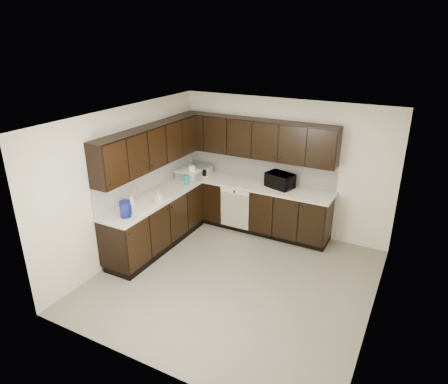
% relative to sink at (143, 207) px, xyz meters
% --- Properties ---
extents(floor, '(4.00, 4.00, 0.00)m').
position_rel_sink_xyz_m(floor, '(1.68, 0.01, -0.88)').
color(floor, gray).
rests_on(floor, ground).
extents(ceiling, '(4.00, 4.00, 0.00)m').
position_rel_sink_xyz_m(ceiling, '(1.68, 0.01, 1.62)').
color(ceiling, white).
rests_on(ceiling, wall_back).
extents(wall_back, '(4.00, 0.02, 2.50)m').
position_rel_sink_xyz_m(wall_back, '(1.68, 2.01, 0.37)').
color(wall_back, beige).
rests_on(wall_back, floor).
extents(wall_left, '(0.02, 4.00, 2.50)m').
position_rel_sink_xyz_m(wall_left, '(-0.32, 0.01, 0.37)').
color(wall_left, beige).
rests_on(wall_left, floor).
extents(wall_right, '(0.02, 4.00, 2.50)m').
position_rel_sink_xyz_m(wall_right, '(3.68, 0.01, 0.37)').
color(wall_right, beige).
rests_on(wall_right, floor).
extents(wall_front, '(4.00, 0.02, 2.50)m').
position_rel_sink_xyz_m(wall_front, '(1.68, -1.99, 0.37)').
color(wall_front, beige).
rests_on(wall_front, floor).
extents(lower_cabinets, '(3.00, 2.80, 0.90)m').
position_rel_sink_xyz_m(lower_cabinets, '(0.67, 1.12, -0.47)').
color(lower_cabinets, black).
rests_on(lower_cabinets, floor).
extents(countertop, '(3.03, 2.83, 0.04)m').
position_rel_sink_xyz_m(countertop, '(0.67, 1.12, 0.04)').
color(countertop, beige).
rests_on(countertop, lower_cabinets).
extents(backsplash, '(3.00, 2.80, 0.48)m').
position_rel_sink_xyz_m(backsplash, '(0.46, 1.33, 0.30)').
color(backsplash, silver).
rests_on(backsplash, countertop).
extents(upper_cabinets, '(3.00, 2.80, 0.70)m').
position_rel_sink_xyz_m(upper_cabinets, '(0.58, 1.22, 0.89)').
color(upper_cabinets, black).
rests_on(upper_cabinets, wall_back).
extents(dishwasher, '(0.58, 0.04, 0.78)m').
position_rel_sink_xyz_m(dishwasher, '(0.98, 1.42, -0.33)').
color(dishwasher, beige).
rests_on(dishwasher, lower_cabinets).
extents(sink, '(0.54, 0.82, 0.42)m').
position_rel_sink_xyz_m(sink, '(0.00, 0.00, 0.00)').
color(sink, beige).
rests_on(sink, countertop).
extents(microwave, '(0.56, 0.46, 0.27)m').
position_rel_sink_xyz_m(microwave, '(1.71, 1.76, 0.19)').
color(microwave, black).
rests_on(microwave, countertop).
extents(soap_bottle_a, '(0.12, 0.12, 0.21)m').
position_rel_sink_xyz_m(soap_bottle_a, '(0.20, 0.16, 0.16)').
color(soap_bottle_a, gray).
rests_on(soap_bottle_a, countertop).
extents(soap_bottle_b, '(0.11, 0.11, 0.23)m').
position_rel_sink_xyz_m(soap_bottle_b, '(-0.10, -0.16, 0.17)').
color(soap_bottle_b, gray).
rests_on(soap_bottle_b, countertop).
extents(toaster_oven, '(0.34, 0.27, 0.19)m').
position_rel_sink_xyz_m(toaster_oven, '(0.16, 1.68, 0.16)').
color(toaster_oven, silver).
rests_on(toaster_oven, countertop).
extents(storage_bin, '(0.44, 0.33, 0.17)m').
position_rel_sink_xyz_m(storage_bin, '(0.02, 1.36, 0.14)').
color(storage_bin, white).
rests_on(storage_bin, countertop).
extents(blue_pitcher, '(0.22, 0.22, 0.26)m').
position_rel_sink_xyz_m(blue_pitcher, '(0.08, -0.51, 0.19)').
color(blue_pitcher, navy).
rests_on(blue_pitcher, countertop).
extents(teal_tumbler, '(0.10, 0.10, 0.18)m').
position_rel_sink_xyz_m(teal_tumbler, '(0.14, 1.09, 0.15)').
color(teal_tumbler, '#0D927E').
rests_on(teal_tumbler, countertop).
extents(paper_towel_roll, '(0.15, 0.15, 0.28)m').
position_rel_sink_xyz_m(paper_towel_roll, '(0.10, 1.36, 0.20)').
color(paper_towel_roll, white).
rests_on(paper_towel_roll, countertop).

